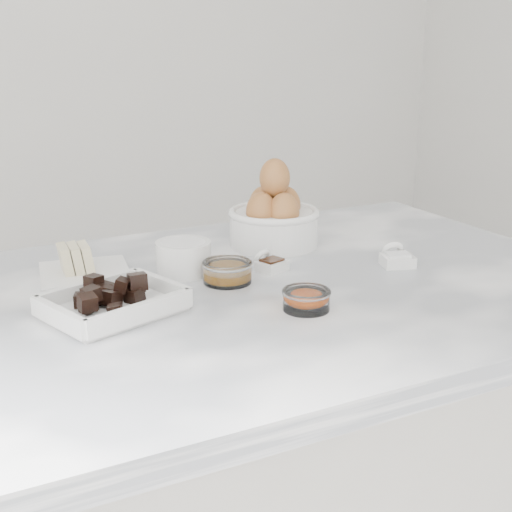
{
  "coord_description": "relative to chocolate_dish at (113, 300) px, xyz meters",
  "views": [
    {
      "loc": [
        -0.5,
        -0.99,
        1.33
      ],
      "look_at": [
        0.02,
        0.03,
        0.98
      ],
      "focal_mm": 50.0,
      "sensor_mm": 36.0,
      "label": 1
    }
  ],
  "objects": [
    {
      "name": "salt_spoon",
      "position": [
        0.52,
        -0.0,
        -0.01
      ],
      "size": [
        0.07,
        0.08,
        0.04
      ],
      "color": "white",
      "rests_on": "marble_slab"
    },
    {
      "name": "egg_bowl",
      "position": [
        0.39,
        0.21,
        0.03
      ],
      "size": [
        0.18,
        0.18,
        0.17
      ],
      "color": "white",
      "rests_on": "marble_slab"
    },
    {
      "name": "marble_slab",
      "position": [
        0.24,
        0.02,
        -0.04
      ],
      "size": [
        1.2,
        0.8,
        0.04
      ],
      "primitive_type": "cube",
      "color": "white",
      "rests_on": "cabinet"
    },
    {
      "name": "sugar_ramekin",
      "position": [
        0.16,
        0.13,
        0.01
      ],
      "size": [
        0.1,
        0.1,
        0.06
      ],
      "color": "white",
      "rests_on": "marble_slab"
    },
    {
      "name": "butter_plate",
      "position": [
        0.0,
        0.18,
        -0.0
      ],
      "size": [
        0.17,
        0.17,
        0.06
      ],
      "color": "white",
      "rests_on": "marble_slab"
    },
    {
      "name": "zest_bowl",
      "position": [
        0.26,
        -0.12,
        -0.0
      ],
      "size": [
        0.07,
        0.07,
        0.03
      ],
      "color": "white",
      "rests_on": "marble_slab"
    },
    {
      "name": "vanilla_spoon",
      "position": [
        0.3,
        0.08,
        -0.01
      ],
      "size": [
        0.06,
        0.07,
        0.04
      ],
      "color": "white",
      "rests_on": "marble_slab"
    },
    {
      "name": "honey_bowl",
      "position": [
        0.21,
        0.05,
        -0.0
      ],
      "size": [
        0.09,
        0.09,
        0.04
      ],
      "color": "white",
      "rests_on": "marble_slab"
    },
    {
      "name": "chocolate_dish",
      "position": [
        0.0,
        0.0,
        0.0
      ],
      "size": [
        0.23,
        0.2,
        0.05
      ],
      "color": "white",
      "rests_on": "marble_slab"
    }
  ]
}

